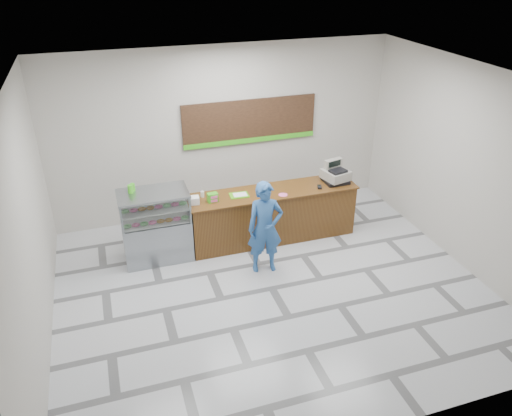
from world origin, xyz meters
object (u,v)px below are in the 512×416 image
object	(u,v)px
display_case	(156,225)
cash_register	(335,174)
customer	(265,228)
serving_tray	(239,195)
sales_counter	(272,215)

from	to	relation	value
display_case	cash_register	distance (m)	3.55
cash_register	customer	distance (m)	2.05
cash_register	customer	size ratio (longest dim) A/B	0.33
cash_register	serving_tray	size ratio (longest dim) A/B	1.54
sales_counter	customer	world-z (taller)	customer
display_case	serving_tray	distance (m)	1.60
cash_register	display_case	bearing A→B (deg)	166.41
sales_counter	customer	size ratio (longest dim) A/B	1.94
display_case	customer	world-z (taller)	customer
sales_counter	serving_tray	distance (m)	0.84
sales_counter	serving_tray	size ratio (longest dim) A/B	8.98
display_case	serving_tray	size ratio (longest dim) A/B	3.67
sales_counter	cash_register	distance (m)	1.46
display_case	cash_register	xyz separation A→B (m)	(3.51, 0.01, 0.51)
customer	sales_counter	bearing A→B (deg)	71.22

